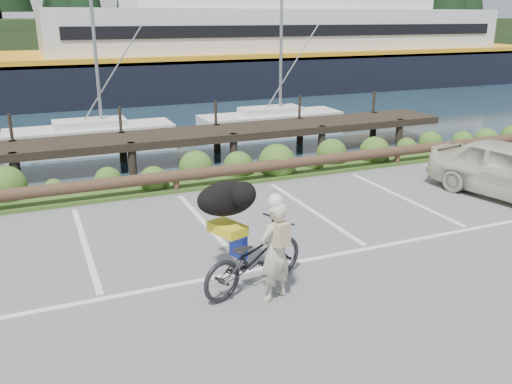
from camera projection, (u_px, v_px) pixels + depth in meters
ground at (241, 263)px, 10.16m from camera, size 72.00×72.00×0.00m
harbor_backdrop at (47, 48)px, 79.01m from camera, size 170.00×160.00×30.00m
vegetation_strip at (170, 183)px, 14.79m from camera, size 34.00×1.60×0.10m
log_rail at (177, 193)px, 14.19m from camera, size 32.00×0.30×0.60m
bicycle at (254, 257)px, 9.07m from camera, size 2.26×1.42×1.12m
cyclist at (275, 251)px, 8.64m from camera, size 0.71×0.58×1.66m
dog at (227, 198)px, 9.28m from camera, size 0.85×1.18×0.61m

